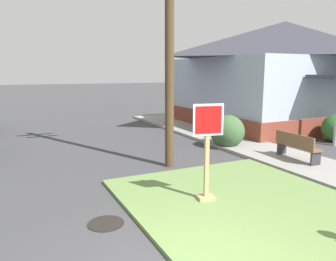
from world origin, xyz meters
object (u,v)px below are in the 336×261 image
at_px(manhole_cover, 106,223).
at_px(street_bench, 297,145).
at_px(stop_sign, 207,155).
at_px(utility_pole, 169,5).

xyz_separation_m(manhole_cover, street_bench, (6.60, 1.50, 0.58)).
distance_m(stop_sign, utility_pole, 4.73).
relative_size(stop_sign, street_bench, 1.31).
bearing_deg(manhole_cover, stop_sign, 0.61).
xyz_separation_m(stop_sign, manhole_cover, (-2.29, -0.02, -1.09)).
bearing_deg(street_bench, utility_pole, 158.67).
bearing_deg(utility_pole, stop_sign, -100.27).
bearing_deg(stop_sign, street_bench, 18.84).
xyz_separation_m(manhole_cover, utility_pole, (2.82, 2.97, 4.76)).
relative_size(manhole_cover, street_bench, 0.43).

